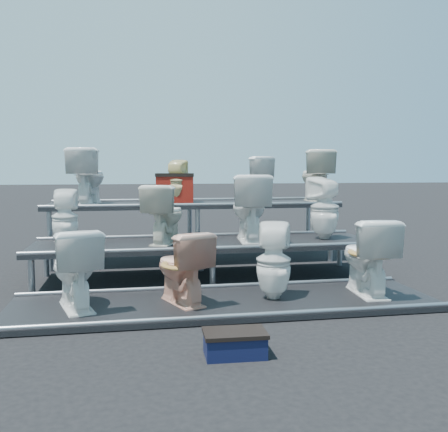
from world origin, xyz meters
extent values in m
plane|color=black|center=(0.00, 0.00, 0.00)|extent=(80.00, 80.00, 0.00)
cube|color=black|center=(0.00, -1.30, 0.03)|extent=(4.20, 1.20, 0.06)
cube|color=black|center=(0.00, 0.00, 0.23)|extent=(4.20, 1.20, 0.46)
cube|color=black|center=(0.00, 1.30, 0.43)|extent=(4.20, 1.20, 0.86)
imported|color=white|center=(-1.44, -1.30, 0.44)|extent=(0.61, 0.83, 0.76)
imported|color=#DA9D83|center=(-0.44, -1.30, 0.42)|extent=(0.62, 0.79, 0.71)
imported|color=white|center=(0.49, -1.30, 0.45)|extent=(0.44, 0.45, 0.77)
imported|color=white|center=(1.50, -1.30, 0.46)|extent=(0.51, 0.82, 0.80)
imported|color=white|center=(-1.68, 0.00, 0.79)|extent=(0.30, 0.31, 0.67)
imported|color=silver|center=(-0.51, 0.00, 0.82)|extent=(0.64, 0.80, 0.72)
imported|color=white|center=(0.55, 0.00, 0.88)|extent=(0.54, 0.86, 0.84)
imported|color=white|center=(1.55, 0.00, 0.86)|extent=(0.47, 0.48, 0.80)
imported|color=white|center=(-1.51, 1.30, 1.26)|extent=(0.56, 0.84, 0.79)
imported|color=#F1E299|center=(-0.24, 1.30, 1.18)|extent=(0.38, 0.39, 0.64)
imported|color=white|center=(0.89, 1.30, 1.20)|extent=(0.61, 0.77, 0.69)
imported|color=silver|center=(1.92, 1.30, 1.26)|extent=(0.53, 0.82, 0.79)
cube|color=maroon|center=(-0.26, 1.40, 1.06)|extent=(0.59, 0.50, 0.39)
cube|color=black|center=(-0.18, -2.60, 0.08)|extent=(0.45, 0.28, 0.16)
camera|label=1|loc=(-0.91, -6.06, 1.36)|focal=40.00mm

